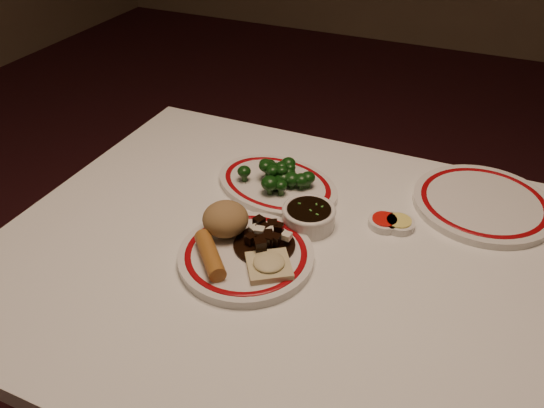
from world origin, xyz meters
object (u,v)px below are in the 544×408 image
Objects in this scene: fried_wonton at (269,264)px; broccoli_plate at (277,184)px; main_plate at (246,256)px; rice_mound at (226,219)px; spring_roll at (210,255)px; broccoli_pile at (281,174)px; soy_bowl at (309,217)px; stirfry_heap at (265,238)px; dining_table at (306,291)px.

broccoli_plate is (-0.10, 0.27, -0.02)m from fried_wonton.
rice_mound is at bearing 147.52° from main_plate.
main_plate is 0.07m from spring_roll.
rice_mound is at bearing -97.78° from broccoli_pile.
fried_wonton is at bearing -94.38° from soy_bowl.
fried_wonton is 0.32× the size of broccoli_plate.
rice_mound is (-0.06, 0.04, 0.04)m from main_plate.
rice_mound is 0.84× the size of soy_bowl.
fried_wonton is (0.11, 0.03, -0.01)m from spring_roll.
rice_mound is 0.27× the size of broccoli_plate.
broccoli_plate is (0.02, 0.21, -0.04)m from rice_mound.
stirfry_heap is 0.12m from soy_bowl.
main_plate is 0.05m from stirfry_heap.
main_plate is 0.25m from broccoli_pile.
dining_table is 10.35× the size of spring_roll.
rice_mound is 0.77× the size of spring_roll.
dining_table is 10.20× the size of stirfry_heap.
spring_roll is 0.99× the size of stirfry_heap.
main_plate is 0.16m from soy_bowl.
stirfry_heap is at bearing -72.85° from broccoli_plate.
main_plate is 3.59× the size of rice_mound.
broccoli_plate reaches higher than dining_table.
spring_roll is at bearing -81.27° from rice_mound.
dining_table is 0.15m from soy_bowl.
rice_mound reaches higher than stirfry_heap.
fried_wonton is at bearing -21.67° from main_plate.
soy_bowl is (0.10, -0.10, -0.02)m from broccoli_pile.
rice_mound reaches higher than main_plate.
soy_bowl is at bearing -41.60° from broccoli_plate.
main_plate is at bearing -115.48° from soy_bowl.
broccoli_pile is (-0.14, 0.19, 0.13)m from dining_table.
broccoli_plate is at bearing 107.15° from stirfry_heap.
fried_wonton reaches higher than broccoli_plate.
stirfry_heap is (0.07, 0.09, -0.00)m from spring_roll.
broccoli_pile is at bearing 108.78° from fried_wonton.
rice_mound is 0.14m from fried_wonton.
rice_mound is 0.76× the size of stirfry_heap.
rice_mound is 0.84× the size of fried_wonton.
dining_table is 0.22m from spring_roll.
rice_mound is at bearing 152.42° from fried_wonton.
dining_table is 13.47× the size of rice_mound.
fried_wonton is 0.63× the size of broccoli_pile.
fried_wonton is 1.00× the size of soy_bowl.
spring_roll is 0.29m from broccoli_plate.
soy_bowl is at bearing 65.34° from stirfry_heap.
soy_bowl is at bearing 15.68° from spring_roll.
fried_wonton is at bearing -71.22° from broccoli_pile.
spring_roll is 0.29m from broccoli_pile.
stirfry_heap reaches higher than spring_roll.
dining_table is at bearing 59.13° from fried_wonton.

